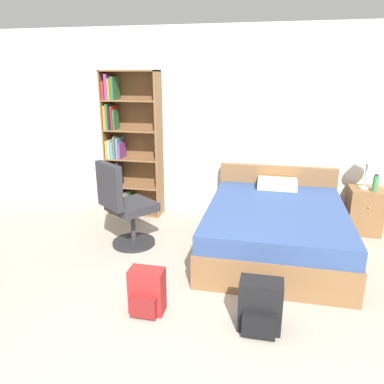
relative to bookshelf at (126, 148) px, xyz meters
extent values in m
plane|color=#A39989|center=(1.51, -2.99, -0.97)|extent=(14.00, 14.00, 0.00)
cube|color=silver|center=(1.51, 0.24, 0.33)|extent=(9.00, 0.06, 2.60)
cube|color=brown|center=(-0.28, -0.01, 0.05)|extent=(0.02, 0.31, 2.03)
cube|color=brown|center=(0.49, -0.01, 0.05)|extent=(0.02, 0.31, 2.03)
cube|color=brown|center=(0.11, 0.14, 0.05)|extent=(0.79, 0.01, 2.03)
cube|color=brown|center=(0.11, -0.01, -0.96)|extent=(0.75, 0.29, 0.02)
cube|color=gold|center=(-0.24, -0.04, -0.80)|extent=(0.03, 0.23, 0.30)
cube|color=beige|center=(-0.20, -0.04, -0.80)|extent=(0.04, 0.22, 0.30)
cube|color=maroon|center=(-0.14, -0.03, -0.83)|extent=(0.04, 0.24, 0.24)
cube|color=black|center=(-0.09, -0.04, -0.77)|extent=(0.03, 0.23, 0.36)
cube|color=teal|center=(-0.05, -0.07, -0.82)|extent=(0.03, 0.17, 0.26)
cube|color=#665B51|center=(-0.01, -0.05, -0.79)|extent=(0.03, 0.21, 0.31)
cube|color=#2D6638|center=(0.03, -0.05, -0.80)|extent=(0.04, 0.22, 0.31)
cube|color=orange|center=(0.07, -0.04, -0.82)|extent=(0.02, 0.23, 0.26)
cube|color=brown|center=(0.11, -0.01, -0.55)|extent=(0.75, 0.29, 0.02)
cube|color=orange|center=(-0.24, -0.04, -0.41)|extent=(0.04, 0.23, 0.27)
cube|color=maroon|center=(-0.19, -0.06, -0.38)|extent=(0.04, 0.18, 0.33)
cube|color=#665B51|center=(-0.14, -0.06, -0.42)|extent=(0.03, 0.18, 0.25)
cube|color=black|center=(-0.10, -0.05, -0.37)|extent=(0.02, 0.20, 0.35)
cube|color=brown|center=(0.11, -0.01, -0.15)|extent=(0.75, 0.29, 0.02)
cube|color=gold|center=(-0.24, -0.04, -0.01)|extent=(0.03, 0.23, 0.25)
cube|color=beige|center=(-0.21, -0.04, -0.01)|extent=(0.02, 0.23, 0.26)
cube|color=teal|center=(-0.17, -0.03, -0.02)|extent=(0.04, 0.24, 0.24)
cube|color=#665B51|center=(-0.13, -0.04, 0.02)|extent=(0.02, 0.23, 0.31)
cube|color=teal|center=(-0.08, -0.03, 0.01)|extent=(0.03, 0.25, 0.29)
cube|color=#7A387F|center=(-0.05, -0.03, -0.02)|extent=(0.03, 0.24, 0.23)
cube|color=brown|center=(0.11, -0.01, 0.26)|extent=(0.75, 0.29, 0.02)
cube|color=orange|center=(-0.24, -0.05, 0.43)|extent=(0.04, 0.20, 0.33)
cube|color=#2D6638|center=(-0.20, -0.04, 0.44)|extent=(0.03, 0.23, 0.35)
cube|color=black|center=(-0.17, -0.06, 0.41)|extent=(0.02, 0.19, 0.28)
cube|color=maroon|center=(-0.14, -0.03, 0.43)|extent=(0.02, 0.24, 0.32)
cube|color=#2D6638|center=(-0.10, -0.07, 0.41)|extent=(0.02, 0.18, 0.27)
cube|color=brown|center=(0.11, -0.01, 0.67)|extent=(0.75, 0.29, 0.02)
cube|color=maroon|center=(-0.24, -0.03, 0.80)|extent=(0.04, 0.24, 0.24)
cube|color=#7A387F|center=(-0.19, -0.03, 0.84)|extent=(0.04, 0.24, 0.33)
cube|color=orange|center=(-0.15, -0.03, 0.81)|extent=(0.03, 0.25, 0.28)
cube|color=#2D6638|center=(-0.10, -0.03, 0.83)|extent=(0.04, 0.24, 0.30)
cube|color=brown|center=(0.11, -0.01, 1.05)|extent=(0.79, 0.31, 0.02)
cube|color=brown|center=(2.13, -0.87, -0.79)|extent=(1.55, 1.99, 0.35)
cube|color=#334C84|center=(2.13, -0.87, -0.52)|extent=(1.52, 1.95, 0.20)
cube|color=brown|center=(2.13, 0.08, -0.57)|extent=(1.55, 0.08, 0.80)
cube|color=beige|center=(2.13, -0.13, -0.36)|extent=(0.50, 0.30, 0.12)
cylinder|color=#232326|center=(0.46, -1.04, -0.95)|extent=(0.51, 0.51, 0.04)
cylinder|color=#333338|center=(0.46, -1.04, -0.73)|extent=(0.06, 0.06, 0.40)
cube|color=#2D2D33|center=(0.46, -1.04, -0.48)|extent=(0.67, 0.67, 0.10)
cube|color=#2D2D33|center=(0.30, -1.26, -0.17)|extent=(0.40, 0.32, 0.51)
cube|color=brown|center=(3.25, -0.03, -0.67)|extent=(0.41, 0.40, 0.59)
sphere|color=tan|center=(3.25, -0.25, -0.55)|extent=(0.02, 0.02, 0.02)
cylinder|color=#B2B2B7|center=(3.21, -0.04, -0.37)|extent=(0.13, 0.13, 0.02)
cylinder|color=#B2B2B7|center=(3.21, -0.04, -0.19)|extent=(0.02, 0.02, 0.33)
cone|color=silver|center=(3.21, -0.04, 0.06)|extent=(0.25, 0.25, 0.17)
cylinder|color=#3F8C4C|center=(3.31, -0.13, -0.28)|extent=(0.07, 0.07, 0.20)
cylinder|color=#2D2D33|center=(3.31, -0.13, -0.17)|extent=(0.05, 0.05, 0.02)
cube|color=black|center=(2.03, -2.30, -0.75)|extent=(0.34, 0.20, 0.43)
cube|color=black|center=(2.03, -2.43, -0.85)|extent=(0.26, 0.07, 0.19)
cube|color=maroon|center=(1.07, -2.28, -0.77)|extent=(0.30, 0.17, 0.41)
cube|color=maroon|center=(1.07, -2.39, -0.86)|extent=(0.23, 0.06, 0.18)
camera|label=1|loc=(2.05, -4.94, 1.03)|focal=35.00mm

